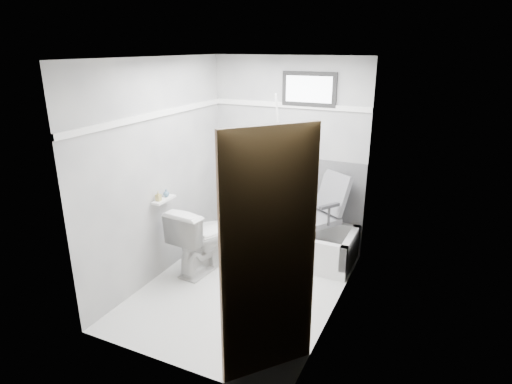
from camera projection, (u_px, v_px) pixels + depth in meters
The scene contains 19 objects.
floor at pixel (242, 288), 4.65m from camera, with size 2.60×2.60×0.00m, color white.
ceiling at pixel (240, 58), 3.87m from camera, with size 2.60×2.60×0.00m, color silver.
wall_back at pixel (288, 155), 5.38m from camera, with size 2.00×0.02×2.40m, color gray.
wall_front at pixel (161, 232), 3.15m from camera, with size 2.00×0.02×2.40m, color gray.
wall_left at pixel (160, 172), 4.66m from camera, with size 0.02×2.60×2.40m, color gray.
wall_right at pixel (340, 198), 3.86m from camera, with size 0.02×2.60×2.40m, color gray.
bathtub at pixel (293, 241), 5.29m from camera, with size 1.50×0.70×0.42m, color silver, non-canonical shape.
office_chair at pixel (315, 213), 5.10m from camera, with size 0.56×0.56×0.97m, color slate, non-canonical shape.
toilet at pixel (202, 238), 4.94m from camera, with size 0.45×0.81×0.79m, color silver.
door at pixel (286, 284), 2.84m from camera, with size 0.78×0.78×2.00m, color #552E1F, non-canonical shape.
window at pixel (309, 89), 5.00m from camera, with size 0.66×0.04×0.40m, color black, non-canonical shape.
backerboard at pixel (305, 188), 5.40m from camera, with size 1.50×0.02×0.78m, color #4C4C4F.
trim_back at pixel (289, 105), 5.17m from camera, with size 2.00×0.02×0.06m, color white.
trim_left at pixel (156, 115), 4.46m from camera, with size 0.02×2.60×0.06m, color white.
pole at pixel (282, 171), 5.21m from camera, with size 0.02×0.02×1.95m, color silver.
shelf at pixel (164, 200), 4.69m from camera, with size 0.10×0.32×0.03m, color silver.
soap_bottle_a at pixel (158, 196), 4.61m from camera, with size 0.05×0.05×0.11m, color #A49552.
soap_bottle_b at pixel (166, 193), 4.73m from camera, with size 0.07×0.07×0.09m, color slate.
faucet at pixel (272, 202), 5.64m from camera, with size 0.26×0.10×0.16m, color silver, non-canonical shape.
Camera 1 is at (1.85, -3.62, 2.50)m, focal length 30.00 mm.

